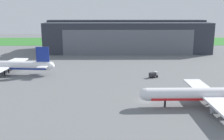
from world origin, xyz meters
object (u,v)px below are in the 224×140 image
at_px(airliner_near_left, 208,94).
at_px(maintenance_hangar, 126,36).
at_px(fuel_bowser, 154,74).
at_px(airliner_far_right, 3,66).

bearing_deg(airliner_near_left, maintenance_hangar, 98.78).
relative_size(maintenance_hangar, fuel_bowser, 25.73).
bearing_deg(airliner_near_left, fuel_bowser, 106.38).
distance_m(airliner_far_right, airliner_near_left, 81.46).
height_order(airliner_far_right, fuel_bowser, airliner_far_right).
relative_size(airliner_far_right, fuel_bowser, 11.32).
height_order(maintenance_hangar, fuel_bowser, maintenance_hangar).
bearing_deg(maintenance_hangar, fuel_bowser, -84.79).
height_order(airliner_far_right, airliner_near_left, airliner_far_right).
distance_m(maintenance_hangar, airliner_near_left, 105.24).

